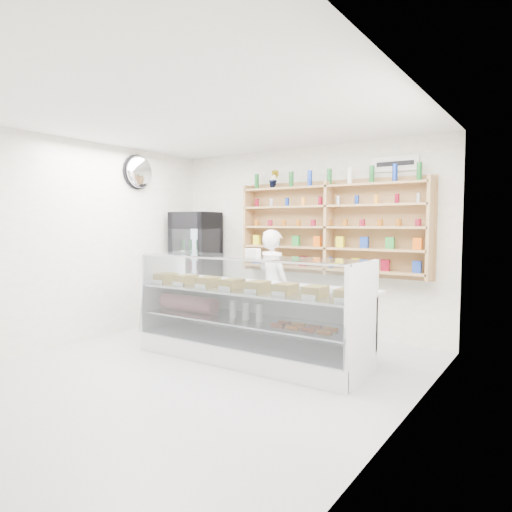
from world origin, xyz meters
The scene contains 8 objects.
room centered at (0.00, 0.00, 1.40)m, with size 5.00×5.00×5.00m.
display_counter centered at (0.20, 0.77, 0.35)m, with size 2.90×0.87×1.26m.
shop_worker centered at (-0.15, 1.87, 0.78)m, with size 0.57×0.37×1.57m, color white.
drinks_cooler centered at (-1.80, 2.06, 0.93)m, with size 0.74×0.72×1.84m.
wall_shelving centered at (0.50, 2.34, 1.59)m, with size 2.84×0.28×1.33m.
potted_plant centered at (-0.43, 2.34, 2.33)m, with size 0.15×0.12×0.28m, color #1E6626.
security_mirror centered at (-2.17, 1.20, 2.45)m, with size 0.15×0.50×0.50m, color silver.
wall_sign centered at (1.40, 2.47, 2.45)m, with size 0.62×0.03×0.20m, color white.
Camera 1 is at (3.32, -3.68, 1.65)m, focal length 32.00 mm.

